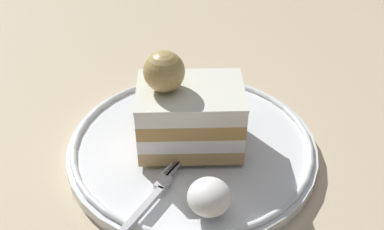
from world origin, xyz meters
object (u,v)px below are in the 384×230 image
at_px(cake_slice, 188,112).
at_px(whipped_cream_dollop, 209,197).
at_px(dessert_plate, 192,146).
at_px(fork, 149,196).

xyz_separation_m(cake_slice, whipped_cream_dollop, (-0.07, -0.06, -0.02)).
bearing_deg(dessert_plate, whipped_cream_dollop, -143.63).
bearing_deg(whipped_cream_dollop, fork, 104.57).
distance_m(whipped_cream_dollop, fork, 0.05).
bearing_deg(cake_slice, whipped_cream_dollop, -140.72).
height_order(dessert_plate, whipped_cream_dollop, whipped_cream_dollop).
height_order(cake_slice, whipped_cream_dollop, cake_slice).
distance_m(dessert_plate, whipped_cream_dollop, 0.10).
distance_m(dessert_plate, fork, 0.09).
height_order(cake_slice, fork, cake_slice).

